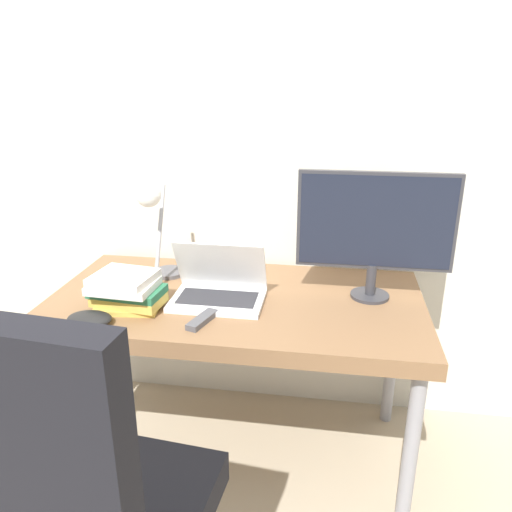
{
  "coord_description": "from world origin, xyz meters",
  "views": [
    {
      "loc": [
        0.34,
        -1.3,
        1.48
      ],
      "look_at": [
        0.08,
        0.32,
        0.88
      ],
      "focal_mm": 35.0,
      "sensor_mm": 36.0,
      "label": 1
    }
  ],
  "objects_px": {
    "laptop": "(219,289)",
    "monitor": "(375,226)",
    "game_controller": "(90,319)",
    "book_stack": "(126,291)",
    "desk_lamp": "(155,219)"
  },
  "relations": [
    {
      "from": "desk_lamp",
      "to": "game_controller",
      "type": "bearing_deg",
      "value": -109.13
    },
    {
      "from": "game_controller",
      "to": "desk_lamp",
      "type": "bearing_deg",
      "value": 70.87
    },
    {
      "from": "laptop",
      "to": "desk_lamp",
      "type": "distance_m",
      "value": 0.36
    },
    {
      "from": "laptop",
      "to": "book_stack",
      "type": "xyz_separation_m",
      "value": [
        -0.3,
        -0.12,
        0.02
      ]
    },
    {
      "from": "laptop",
      "to": "monitor",
      "type": "distance_m",
      "value": 0.61
    },
    {
      "from": "laptop",
      "to": "monitor",
      "type": "relative_size",
      "value": 0.6
    },
    {
      "from": "game_controller",
      "to": "book_stack",
      "type": "bearing_deg",
      "value": 59.73
    },
    {
      "from": "desk_lamp",
      "to": "monitor",
      "type": "bearing_deg",
      "value": 1.51
    },
    {
      "from": "laptop",
      "to": "game_controller",
      "type": "distance_m",
      "value": 0.46
    },
    {
      "from": "monitor",
      "to": "game_controller",
      "type": "xyz_separation_m",
      "value": [
        -0.93,
        -0.37,
        -0.25
      ]
    },
    {
      "from": "laptop",
      "to": "game_controller",
      "type": "xyz_separation_m",
      "value": [
        -0.38,
        -0.25,
        -0.03
      ]
    },
    {
      "from": "game_controller",
      "to": "laptop",
      "type": "bearing_deg",
      "value": 33.23
    },
    {
      "from": "monitor",
      "to": "game_controller",
      "type": "relative_size",
      "value": 3.69
    },
    {
      "from": "monitor",
      "to": "book_stack",
      "type": "xyz_separation_m",
      "value": [
        -0.85,
        -0.24,
        -0.21
      ]
    },
    {
      "from": "game_controller",
      "to": "monitor",
      "type": "bearing_deg",
      "value": 21.6
    }
  ]
}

